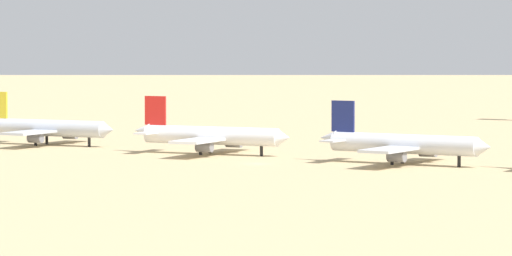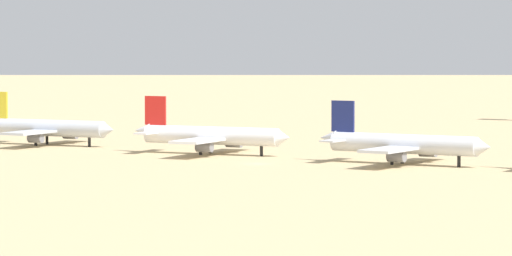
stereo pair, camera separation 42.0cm
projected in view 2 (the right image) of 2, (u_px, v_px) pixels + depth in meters
name	position (u px, v px, depth m)	size (l,w,h in m)	color
ground	(257.00, 164.00, 308.89)	(4000.00, 4000.00, 0.00)	tan
ridge_far_west	(356.00, 16.00, 1603.50)	(363.32, 253.62, 92.81)	gray
parked_jet_yellow_2	(45.00, 128.00, 360.95)	(37.68, 31.81, 12.44)	silver
parked_jet_red_3	(210.00, 136.00, 332.96)	(37.89, 32.09, 12.51)	white
parked_jet_navy_4	(402.00, 144.00, 307.15)	(37.85, 31.63, 12.55)	silver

